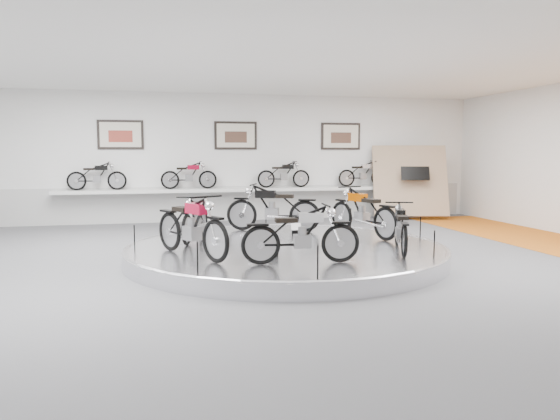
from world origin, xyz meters
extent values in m
plane|color=#565659|center=(0.00, 0.00, 0.00)|extent=(16.00, 16.00, 0.00)
plane|color=white|center=(0.00, 0.00, 4.00)|extent=(16.00, 16.00, 0.00)
plane|color=white|center=(0.00, 7.00, 2.00)|extent=(16.00, 0.00, 16.00)
plane|color=white|center=(0.00, -7.00, 2.00)|extent=(16.00, 0.00, 16.00)
cube|color=#BCBCBA|center=(0.00, 6.98, 0.55)|extent=(15.68, 0.04, 1.10)
cylinder|color=silver|center=(0.00, 0.30, 0.15)|extent=(6.40, 6.40, 0.30)
torus|color=#B2B2BA|center=(0.00, 0.30, 0.27)|extent=(6.40, 6.40, 0.10)
cube|color=silver|center=(0.00, 6.70, 1.00)|extent=(11.00, 0.55, 0.10)
cube|color=beige|center=(-3.50, 6.96, 2.70)|extent=(1.35, 0.06, 0.88)
cube|color=beige|center=(0.00, 6.96, 2.70)|extent=(1.35, 0.06, 0.88)
cube|color=beige|center=(3.50, 6.96, 2.70)|extent=(1.35, 0.06, 0.88)
cube|color=#A07F68|center=(5.60, 6.10, 1.25)|extent=(2.56, 1.52, 2.30)
camera|label=1|loc=(-2.59, -10.26, 2.16)|focal=35.00mm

